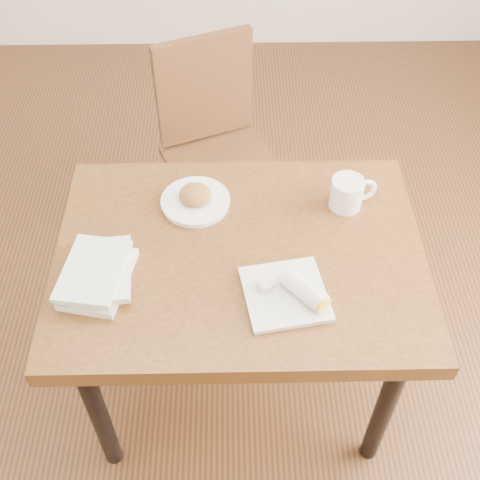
{
  "coord_description": "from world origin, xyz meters",
  "views": [
    {
      "loc": [
        -0.02,
        -1.18,
        2.11
      ],
      "look_at": [
        0.0,
        0.0,
        0.8
      ],
      "focal_mm": 45.0,
      "sensor_mm": 36.0,
      "label": 1
    }
  ],
  "objects_px": {
    "chair_far": "(216,140)",
    "plate_burrito": "(291,293)",
    "plate_scone": "(195,199)",
    "table": "(240,270)",
    "book_stack": "(98,274)",
    "coffee_mug": "(348,192)"
  },
  "relations": [
    {
      "from": "coffee_mug",
      "to": "plate_burrito",
      "type": "xyz_separation_m",
      "value": [
        -0.21,
        -0.36,
        -0.03
      ]
    },
    {
      "from": "plate_scone",
      "to": "coffee_mug",
      "type": "xyz_separation_m",
      "value": [
        0.48,
        -0.01,
        0.03
      ]
    },
    {
      "from": "chair_far",
      "to": "plate_scone",
      "type": "relative_size",
      "value": 4.29
    },
    {
      "from": "table",
      "to": "plate_scone",
      "type": "distance_m",
      "value": 0.27
    },
    {
      "from": "plate_scone",
      "to": "chair_far",
      "type": "bearing_deg",
      "value": 84.8
    },
    {
      "from": "table",
      "to": "book_stack",
      "type": "height_order",
      "value": "book_stack"
    },
    {
      "from": "plate_scone",
      "to": "plate_burrito",
      "type": "xyz_separation_m",
      "value": [
        0.28,
        -0.38,
        0.0
      ]
    },
    {
      "from": "table",
      "to": "book_stack",
      "type": "relative_size",
      "value": 4.1
    },
    {
      "from": "plate_scone",
      "to": "plate_burrito",
      "type": "height_order",
      "value": "plate_burrito"
    },
    {
      "from": "coffee_mug",
      "to": "plate_burrito",
      "type": "distance_m",
      "value": 0.42
    },
    {
      "from": "plate_scone",
      "to": "plate_burrito",
      "type": "distance_m",
      "value": 0.47
    },
    {
      "from": "plate_scone",
      "to": "book_stack",
      "type": "distance_m",
      "value": 0.41
    },
    {
      "from": "table",
      "to": "coffee_mug",
      "type": "relative_size",
      "value": 7.27
    },
    {
      "from": "chair_far",
      "to": "plate_burrito",
      "type": "distance_m",
      "value": 1.0
    },
    {
      "from": "coffee_mug",
      "to": "plate_burrito",
      "type": "height_order",
      "value": "coffee_mug"
    },
    {
      "from": "chair_far",
      "to": "plate_burrito",
      "type": "xyz_separation_m",
      "value": [
        0.22,
        -0.95,
        0.22
      ]
    },
    {
      "from": "table",
      "to": "plate_burrito",
      "type": "height_order",
      "value": "plate_burrito"
    },
    {
      "from": "plate_scone",
      "to": "coffee_mug",
      "type": "distance_m",
      "value": 0.48
    },
    {
      "from": "plate_burrito",
      "to": "plate_scone",
      "type": "bearing_deg",
      "value": 126.19
    },
    {
      "from": "plate_scone",
      "to": "book_stack",
      "type": "xyz_separation_m",
      "value": [
        -0.26,
        -0.31,
        0.01
      ]
    },
    {
      "from": "table",
      "to": "book_stack",
      "type": "bearing_deg",
      "value": -165.45
    },
    {
      "from": "plate_scone",
      "to": "plate_burrito",
      "type": "bearing_deg",
      "value": -53.81
    }
  ]
}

